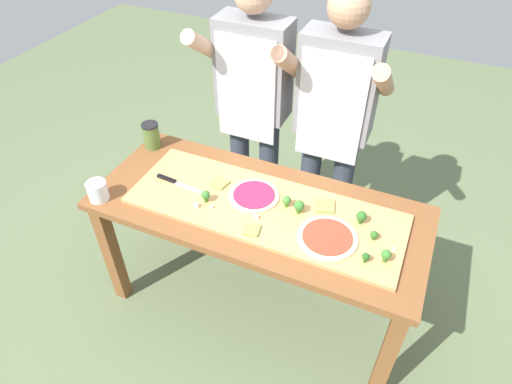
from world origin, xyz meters
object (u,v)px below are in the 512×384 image
broccoli_floret_back_mid (299,206)px  cheese_crumble_a (212,207)px  cheese_crumble_b (196,206)px  sauce_jar (151,135)px  broccoli_floret_center_right (206,195)px  pizza_slice_near_left (252,230)px  cook_left (253,99)px  pizza_whole_beet_magenta (254,195)px  broccoli_floret_back_left (374,235)px  prep_table (258,222)px  chefs_knife (175,182)px  pizza_whole_tomato_red (327,237)px  broccoli_floret_center_left (366,257)px  broccoli_floret_front_left (386,255)px  cheese_crumble_c (256,217)px  broccoli_floret_back_right (361,217)px  flour_cup (98,192)px  cheese_crumble_d (394,250)px  cook_right (334,116)px  pizza_slice_far_left (220,183)px  pizza_slice_center (325,206)px  broccoli_floret_front_right (287,201)px

broccoli_floret_back_mid → cheese_crumble_a: size_ratio=4.74×
cheese_crumble_a → cheese_crumble_b: 0.08m
sauce_jar → broccoli_floret_center_right: bearing=-30.9°
pizza_slice_near_left → cook_left: bearing=113.5°
pizza_whole_beet_magenta → pizza_slice_near_left: bearing=-68.7°
broccoli_floret_back_mid → broccoli_floret_back_left: bearing=-4.4°
pizza_slice_near_left → sauce_jar: bearing=153.4°
prep_table → chefs_knife: 0.47m
pizza_whole_tomato_red → broccoli_floret_center_left: (0.19, -0.06, 0.02)m
broccoli_floret_back_mid → cheese_crumble_a: (-0.39, -0.14, -0.03)m
broccoli_floret_front_left → cheese_crumble_a: 0.83m
broccoli_floret_center_left → broccoli_floret_front_left: size_ratio=0.78×
pizza_whole_tomato_red → cheese_crumble_c: (-0.34, -0.01, 0.00)m
prep_table → broccoli_floret_front_left: (0.64, -0.12, 0.17)m
pizza_whole_tomato_red → cheese_crumble_c: size_ratio=14.62×
pizza_whole_beet_magenta → broccoli_floret_back_right: size_ratio=3.87×
broccoli_floret_front_left → flour_cup: flour_cup is taller
cook_left → prep_table: bearing=-64.0°
pizza_whole_tomato_red → cheese_crumble_b: (-0.64, -0.06, 0.00)m
cheese_crumble_d → cook_left: size_ratio=0.01×
prep_table → cheese_crumble_a: (-0.19, -0.12, 0.14)m
flour_cup → cook_right: size_ratio=0.06×
broccoli_floret_center_right → cook_right: bearing=58.2°
chefs_knife → sauce_jar: sauce_jar is taller
cheese_crumble_b → broccoli_floret_back_left: bearing=9.5°
broccoli_floret_center_left → cheese_crumble_b: (-0.82, 0.01, -0.02)m
pizza_slice_far_left → sauce_jar: sauce_jar is taller
cheese_crumble_d → pizza_whole_beet_magenta: bearing=173.7°
broccoli_floret_front_left → flour_cup: 1.40m
chefs_knife → cheese_crumble_c: bearing=-8.4°
cheese_crumble_d → broccoli_floret_center_right: bearing=-176.9°
broccoli_floret_back_mid → cheese_crumble_d: bearing=-7.4°
broccoli_floret_center_right → cheese_crumble_b: 0.07m
prep_table → flour_cup: size_ratio=16.57×
cheese_crumble_c → flour_cup: (-0.78, -0.16, 0.01)m
pizza_slice_center → broccoli_floret_center_right: (-0.54, -0.20, 0.03)m
pizza_slice_far_left → broccoli_floret_front_left: bearing=-11.0°
pizza_whole_beet_magenta → cook_right: 0.63m
pizza_whole_tomato_red → cook_right: size_ratio=0.16×
cheese_crumble_c → broccoli_floret_back_mid: bearing=35.9°
cook_right → broccoli_floret_back_left: bearing=-57.6°
pizza_slice_far_left → flour_cup: (-0.51, -0.32, 0.02)m
broccoli_floret_back_left → broccoli_floret_back_mid: broccoli_floret_back_mid is taller
chefs_knife → broccoli_floret_center_left: (1.01, -0.12, 0.02)m
pizza_whole_beet_magenta → cook_right: bearing=68.0°
cheese_crumble_b → cheese_crumble_c: (0.30, 0.05, -0.00)m
chefs_knife → broccoli_floret_back_mid: broccoli_floret_back_mid is taller
pizza_whole_beet_magenta → cook_right: size_ratio=0.15×
broccoli_floret_back_right → cheese_crumble_d: 0.21m
broccoli_floret_front_right → flour_cup: 0.93m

